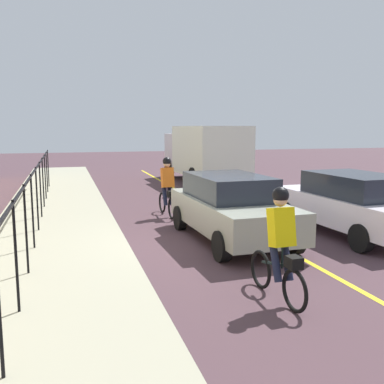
% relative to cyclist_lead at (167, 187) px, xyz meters
% --- Properties ---
extents(ground_plane, '(80.00, 80.00, 0.00)m').
position_rel_cyclist_lead_xyz_m(ground_plane, '(-3.38, -0.10, -0.91)').
color(ground_plane, '#49333A').
extents(lane_line_centre, '(36.00, 0.12, 0.01)m').
position_rel_cyclist_lead_xyz_m(lane_line_centre, '(-3.38, -1.70, -0.91)').
color(lane_line_centre, yellow).
rests_on(lane_line_centre, ground).
extents(sidewalk, '(40.00, 3.20, 0.15)m').
position_rel_cyclist_lead_xyz_m(sidewalk, '(-3.38, 3.30, -0.84)').
color(sidewalk, '#9C9A83').
rests_on(sidewalk, ground).
extents(iron_fence, '(18.99, 0.04, 1.60)m').
position_rel_cyclist_lead_xyz_m(iron_fence, '(-2.38, 3.70, 0.41)').
color(iron_fence, black).
rests_on(iron_fence, sidewalk).
extents(cyclist_lead, '(1.71, 0.38, 1.83)m').
position_rel_cyclist_lead_xyz_m(cyclist_lead, '(0.00, 0.00, 0.00)').
color(cyclist_lead, black).
rests_on(cyclist_lead, ground).
extents(cyclist_follow, '(1.71, 0.38, 1.83)m').
position_rel_cyclist_lead_xyz_m(cyclist_follow, '(-7.03, -0.17, 0.00)').
color(cyclist_follow, black).
rests_on(cyclist_follow, ground).
extents(patrol_sedan, '(4.49, 2.11, 1.58)m').
position_rel_cyclist_lead_xyz_m(patrol_sedan, '(-3.58, -3.95, -0.09)').
color(patrol_sedan, white).
rests_on(patrol_sedan, ground).
extents(parked_sedan_rear, '(4.46, 2.04, 1.58)m').
position_rel_cyclist_lead_xyz_m(parked_sedan_rear, '(-3.24, -0.82, -0.09)').
color(parked_sedan_rear, '#969C8D').
rests_on(parked_sedan_rear, ground).
extents(box_truck_background, '(6.78, 2.70, 2.78)m').
position_rel_cyclist_lead_xyz_m(box_truck_background, '(7.52, -3.60, 0.64)').
color(box_truck_background, silver).
rests_on(box_truck_background, ground).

